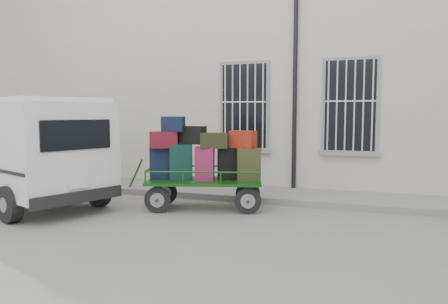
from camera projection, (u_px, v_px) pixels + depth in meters
ground at (220, 216)px, 8.82m from camera, size 80.00×80.00×0.00m
building at (280, 83)px, 13.71m from camera, size 24.00×5.15×6.00m
sidewalk at (250, 193)px, 10.88m from camera, size 24.00×1.70×0.15m
luggage_cart at (201, 162)px, 9.37m from camera, size 2.91×1.75×2.00m
van at (22, 144)px, 9.87m from camera, size 5.09×3.51×2.38m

